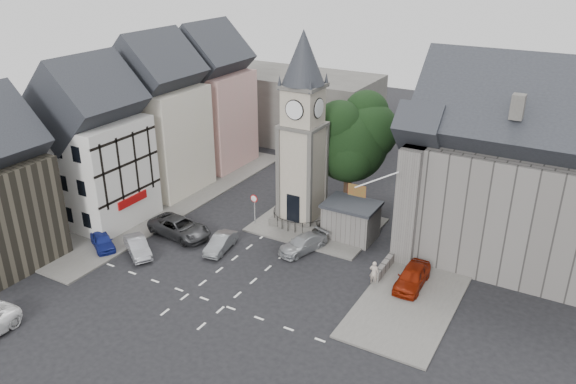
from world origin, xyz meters
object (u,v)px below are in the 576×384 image
Objects in this scene: car_west_blue at (102,241)px; car_east_red at (412,277)px; clock_tower at (303,132)px; stone_shelter at (351,220)px; pedestrian at (374,272)px.

car_west_blue is 24.00m from car_east_red.
stone_shelter is at bearing -5.84° from clock_tower.
car_west_blue is at bearing 8.86° from pedestrian.
stone_shelter reaches higher than car_west_blue.
car_west_blue is 0.81× the size of car_east_red.
clock_tower is at bearing 174.16° from stone_shelter.
stone_shelter reaches higher than car_east_red.
pedestrian is (9.03, -5.99, -7.24)m from clock_tower.
pedestrian is (-2.47, -1.00, 0.13)m from car_east_red.
car_west_blue is at bearing -164.41° from car_east_red.
stone_shelter is 1.20× the size of car_west_blue.
clock_tower is at bearing -40.56° from pedestrian.
pedestrian is (20.53, 5.84, 0.27)m from car_west_blue.
clock_tower is 9.21× the size of pedestrian.
stone_shelter is 6.97m from pedestrian.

